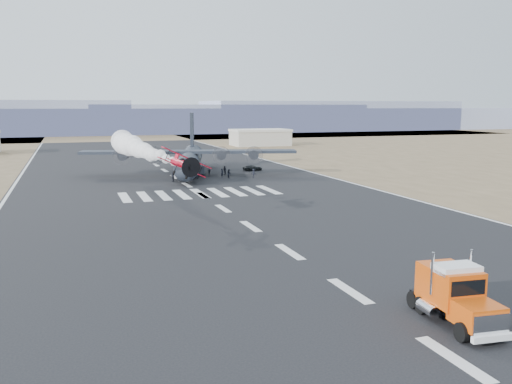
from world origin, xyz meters
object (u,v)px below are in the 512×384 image
aerobatic_biplane (182,164)px  hangar_right (260,137)px  support_vehicle (253,168)px  crew_d (209,172)px  crew_a (193,176)px  semi_truck (455,294)px  crew_g (222,173)px  crew_e (197,173)px  crew_f (173,177)px  crew_b (229,174)px  crew_c (254,173)px  transport_aircraft (190,159)px  crew_h (224,170)px

aerobatic_biplane → hangar_right: bearing=61.0°
support_vehicle → crew_d: bearing=113.1°
crew_a → support_vehicle: bearing=-11.0°
hangar_right → semi_truck: 163.30m
crew_a → crew_g: bearing=-28.3°
crew_e → crew_f: size_ratio=1.01×
crew_e → crew_g: size_ratio=1.01×
crew_b → crew_d: crew_b is taller
crew_g → hangar_right: bearing=25.9°
hangar_right → crew_g: 90.12m
aerobatic_biplane → crew_g: bearing=62.5°
hangar_right → crew_e: 91.42m
crew_c → crew_e: size_ratio=0.93×
crew_d → transport_aircraft: bearing=-14.7°
transport_aircraft → crew_e: size_ratio=23.16×
aerobatic_biplane → crew_c: bearing=53.9°
aerobatic_biplane → crew_b: size_ratio=3.48×
crew_b → transport_aircraft: bearing=29.9°
crew_d → crew_h: size_ratio=0.82×
aerobatic_biplane → crew_b: bearing=60.5°
crew_b → semi_truck: bearing=169.4°
transport_aircraft → crew_g: 9.11m
support_vehicle → crew_b: size_ratio=2.38×
crew_a → crew_c: 12.28m
support_vehicle → crew_a: bearing=121.6°
crew_e → transport_aircraft: bearing=-114.2°
transport_aircraft → crew_g: size_ratio=23.37×
crew_e → crew_h: size_ratio=0.99×
crew_b → crew_h: crew_h is taller
crew_f → crew_g: bearing=102.6°
crew_b → crew_h: size_ratio=0.95×
aerobatic_biplane → crew_g: (15.64, 38.18, -6.20)m
transport_aircraft → crew_d: size_ratio=27.86×
transport_aircraft → crew_b: (6.00, -8.40, -2.36)m
crew_c → crew_d: size_ratio=1.11×
support_vehicle → crew_d: size_ratio=2.74×
transport_aircraft → crew_f: bearing=-104.2°
hangar_right → aerobatic_biplane: aerobatic_biplane is taller
crew_e → crew_c: bearing=140.5°
aerobatic_biplane → crew_c: size_ratio=3.59×
crew_d → crew_f: size_ratio=0.84×
crew_a → crew_d: 7.35m
crew_c → hangar_right: bearing=-77.0°
crew_c → crew_a: bearing=33.5°
crew_c → crew_f: (-16.21, -0.23, 0.06)m
crew_d → crew_a: bearing=85.8°
aerobatic_biplane → support_vehicle: aerobatic_biplane is taller
hangar_right → transport_aircraft: 85.81m
crew_g → semi_truck: bearing=-133.8°
transport_aircraft → crew_a: bearing=-83.8°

